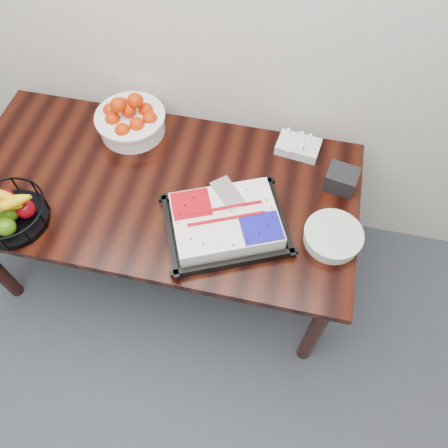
% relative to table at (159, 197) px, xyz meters
% --- Properties ---
extents(table, '(1.80, 0.90, 0.75)m').
position_rel_table_xyz_m(table, '(0.00, 0.00, 0.00)').
color(table, black).
rests_on(table, ground).
extents(cake_tray, '(0.60, 0.55, 0.10)m').
position_rel_table_xyz_m(cake_tray, '(0.35, -0.15, 0.13)').
color(cake_tray, black).
rests_on(cake_tray, table).
extents(tangerine_bowl, '(0.33, 0.33, 0.21)m').
position_rel_table_xyz_m(tangerine_bowl, '(-0.21, 0.30, 0.18)').
color(tangerine_bowl, white).
rests_on(tangerine_bowl, table).
extents(fruit_basket, '(0.31, 0.31, 0.17)m').
position_rel_table_xyz_m(fruit_basket, '(-0.53, -0.31, 0.15)').
color(fruit_basket, black).
rests_on(fruit_basket, table).
extents(plate_stack, '(0.24, 0.24, 0.06)m').
position_rel_table_xyz_m(plate_stack, '(0.79, -0.12, 0.12)').
color(plate_stack, white).
rests_on(plate_stack, table).
extents(fork_bag, '(0.21, 0.15, 0.06)m').
position_rel_table_xyz_m(fork_bag, '(0.59, 0.35, 0.11)').
color(fork_bag, silver).
rests_on(fork_bag, table).
extents(napkin_box, '(0.15, 0.14, 0.09)m').
position_rel_table_xyz_m(napkin_box, '(0.80, 0.18, 0.13)').
color(napkin_box, black).
rests_on(napkin_box, table).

